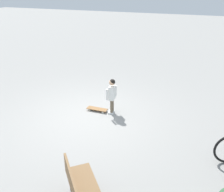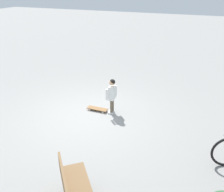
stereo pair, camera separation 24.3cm
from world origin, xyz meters
name	(u,v)px [view 1 (the left image)]	position (x,y,z in m)	size (l,w,h in m)	color
ground_plane	(87,117)	(0.00, 0.00, 0.00)	(50.00, 50.00, 0.00)	gray
child_person	(112,93)	(0.58, 0.46, 0.66)	(0.21, 0.38, 1.06)	brown
skateboard	(97,109)	(0.12, 0.43, 0.06)	(0.62, 0.19, 0.07)	olive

